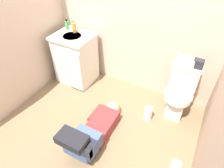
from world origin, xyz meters
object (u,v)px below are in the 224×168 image
person_plumber (93,131)px  bottle_green (73,25)px  toiletry_bag (198,64)px  paper_towel_roll (148,114)px  toilet (180,92)px  bottle_white (80,27)px  soap_dispenser (67,25)px  toilet_paper_roll (176,166)px  vanity_cabinet (76,58)px  faucet (78,28)px  tissue_box (186,61)px  bottle_amber (74,28)px

person_plumber → bottle_green: (-0.99, 1.09, 0.72)m
toiletry_bag → paper_towel_roll: (-0.40, -0.41, -0.70)m
toilet → bottle_white: size_ratio=5.27×
soap_dispenser → toilet_paper_roll: soap_dispenser is taller
bottle_white → toiletry_bag: bearing=-1.2°
toilet → soap_dispenser: soap_dispenser is taller
person_plumber → toilet_paper_roll: bearing=6.2°
vanity_cabinet → soap_dispenser: 0.52m
toiletry_bag → bottle_white: 1.75m
person_plumber → toilet: bearing=51.0°
toilet → faucet: bearing=176.0°
bottle_green → bottle_white: bearing=-0.4°
bottle_green → toilet_paper_roll: (1.99, -0.98, -0.85)m
faucet → toilet: bearing=-4.0°
bottle_green → paper_towel_roll: bearing=-17.0°
paper_towel_roll → toilet_paper_roll: 0.75m
bottle_green → bottle_white: size_ratio=1.06×
soap_dispenser → bottle_green: soap_dispenser is taller
toilet → faucet: 1.75m
person_plumber → paper_towel_roll: person_plumber is taller
tissue_box → bottle_green: (-1.72, 0.04, 0.10)m
toilet → vanity_cabinet: (-1.67, -0.03, 0.05)m
vanity_cabinet → bottle_white: 0.50m
tissue_box → bottle_white: size_ratio=1.55×
vanity_cabinet → toilet_paper_roll: bearing=-23.4°
toiletry_bag → paper_towel_roll: size_ratio=0.59×
toiletry_bag → toilet_paper_roll: toiletry_bag is taller
faucet → toiletry_bag: size_ratio=0.81×
soap_dispenser → bottle_white: size_ratio=1.17×
vanity_cabinet → bottle_amber: bottle_amber is taller
toilet → paper_towel_roll: toilet is taller
vanity_cabinet → tissue_box: (1.62, 0.12, 0.38)m
tissue_box → soap_dispenser: size_ratio=1.33×
toilet → bottle_amber: 1.78m
person_plumber → bottle_white: size_ratio=7.49×
paper_towel_roll → toilet_paper_roll: paper_towel_roll is taller
tissue_box → toiletry_bag: (0.15, 0.00, 0.01)m
paper_towel_roll → toiletry_bag: bearing=45.4°
bottle_green → toilet: bearing=-4.1°
toiletry_bag → toilet_paper_roll: bearing=-82.7°
vanity_cabinet → faucet: faucet is taller
toilet → bottle_amber: size_ratio=5.20×
toilet → bottle_green: size_ratio=4.98×
toilet → soap_dispenser: size_ratio=4.52×
bottle_white → paper_towel_roll: bottle_white is taller
toilet → bottle_white: bearing=175.6°
tissue_box → toilet: bearing=-63.6°
faucet → bottle_white: bottle_white is taller
vanity_cabinet → toiletry_bag: 1.82m
bottle_white → bottle_green: bearing=179.6°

